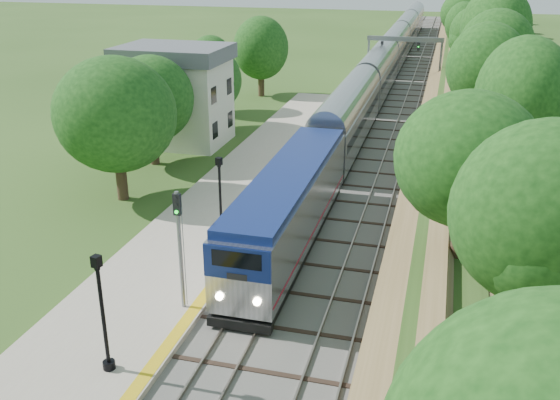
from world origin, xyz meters
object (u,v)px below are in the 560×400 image
(signal_gantry, at_px, (404,49))
(signal_farside, at_px, (419,154))
(station_building, at_px, (176,94))
(lamppost_far, at_px, (220,202))
(train, at_px, (386,63))
(signal_platform, at_px, (179,238))
(lamppost_mid, at_px, (104,320))

(signal_gantry, height_order, signal_farside, signal_gantry)
(station_building, xyz_separation_m, lamppost_far, (10.23, -17.51, -1.67))
(train, bearing_deg, signal_platform, -92.97)
(station_building, xyz_separation_m, lamppost_mid, (10.15, -29.63, -1.59))
(signal_gantry, xyz_separation_m, signal_platform, (-5.37, -49.77, -1.09))
(signal_gantry, xyz_separation_m, train, (-2.47, 6.21, -2.63))
(signal_gantry, height_order, lamppost_mid, signal_gantry)
(lamppost_mid, relative_size, signal_platform, 0.87)
(train, xyz_separation_m, signal_platform, (-2.90, -55.98, 1.54))
(station_building, distance_m, lamppost_far, 20.35)
(train, distance_m, signal_farside, 42.07)
(train, height_order, signal_farside, signal_farside)
(signal_gantry, distance_m, signal_farside, 35.58)
(signal_platform, height_order, signal_farside, signal_farside)
(station_building, distance_m, lamppost_mid, 31.36)
(signal_platform, bearing_deg, train, 87.03)
(signal_farside, bearing_deg, signal_gantry, 96.02)
(station_building, relative_size, train, 0.07)
(train, distance_m, lamppost_mid, 60.95)
(station_building, relative_size, signal_platform, 1.58)
(train, relative_size, lamppost_mid, 24.40)
(signal_platform, bearing_deg, lamppost_mid, -101.09)
(signal_gantry, relative_size, signal_platform, 1.54)
(lamppost_far, bearing_deg, lamppost_mid, -90.40)
(station_building, bearing_deg, signal_platform, -65.88)
(signal_gantry, xyz_separation_m, lamppost_far, (-6.24, -42.50, -2.40))
(signal_gantry, bearing_deg, signal_platform, -96.16)
(lamppost_mid, bearing_deg, signal_platform, 78.91)
(lamppost_mid, bearing_deg, signal_farside, 62.44)
(station_building, height_order, signal_farside, station_building)
(lamppost_mid, xyz_separation_m, lamppost_far, (0.09, 12.12, -0.08))
(signal_platform, xyz_separation_m, signal_farside, (9.10, 14.41, 0.04))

